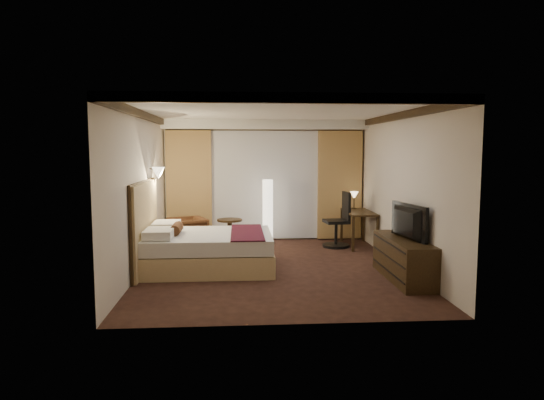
{
  "coord_description": "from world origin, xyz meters",
  "views": [
    {
      "loc": [
        -0.61,
        -8.26,
        2.06
      ],
      "look_at": [
        0.0,
        0.4,
        1.15
      ],
      "focal_mm": 32.0,
      "sensor_mm": 36.0,
      "label": 1
    }
  ],
  "objects": [
    {
      "name": "television",
      "position": [
        1.97,
        -0.89,
        0.97
      ],
      "size": [
        0.77,
        1.15,
        0.14
      ],
      "primitive_type": "imported",
      "rotation": [
        0.0,
        0.0,
        1.73
      ],
      "color": "black",
      "rests_on": "dresser"
    },
    {
      "name": "ceiling",
      "position": [
        0.0,
        0.0,
        2.7
      ],
      "size": [
        4.5,
        5.5,
        0.01
      ],
      "primitive_type": "cube",
      "color": "white",
      "rests_on": "back_wall"
    },
    {
      "name": "armchair",
      "position": [
        -1.67,
        1.74,
        0.36
      ],
      "size": [
        0.88,
        0.91,
        0.73
      ],
      "primitive_type": "imported",
      "rotation": [
        0.0,
        0.0,
        -1.18
      ],
      "color": "#452414",
      "rests_on": "floor"
    },
    {
      "name": "back_wall",
      "position": [
        0.0,
        2.75,
        1.35
      ],
      "size": [
        4.5,
        0.02,
        2.7
      ],
      "primitive_type": "cube",
      "color": "silver",
      "rests_on": "floor"
    },
    {
      "name": "office_chair",
      "position": [
        1.45,
        1.73,
        0.59
      ],
      "size": [
        0.62,
        0.62,
        1.17
      ],
      "primitive_type": null,
      "rotation": [
        0.0,
        0.0,
        0.1
      ],
      "color": "black",
      "rests_on": "floor"
    },
    {
      "name": "left_wall",
      "position": [
        -2.25,
        0.0,
        1.35
      ],
      "size": [
        0.02,
        5.5,
        2.7
      ],
      "primitive_type": "cube",
      "color": "silver",
      "rests_on": "floor"
    },
    {
      "name": "soffit",
      "position": [
        0.0,
        2.5,
        2.6
      ],
      "size": [
        4.5,
        0.5,
        0.2
      ],
      "primitive_type": "cube",
      "color": "white",
      "rests_on": "ceiling"
    },
    {
      "name": "wall_sconce",
      "position": [
        -2.09,
        0.88,
        1.62
      ],
      "size": [
        0.24,
        0.24,
        0.24
      ],
      "primitive_type": null,
      "color": "white",
      "rests_on": "left_wall"
    },
    {
      "name": "side_table",
      "position": [
        -0.79,
        1.94,
        0.29
      ],
      "size": [
        0.53,
        0.53,
        0.59
      ],
      "primitive_type": null,
      "color": "black",
      "rests_on": "floor"
    },
    {
      "name": "desk",
      "position": [
        1.95,
        1.78,
        0.38
      ],
      "size": [
        0.55,
        1.2,
        0.75
      ],
      "primitive_type": null,
      "color": "black",
      "rests_on": "floor"
    },
    {
      "name": "curtain_left_drape",
      "position": [
        -1.7,
        2.61,
        1.25
      ],
      "size": [
        1.0,
        0.14,
        2.45
      ],
      "primitive_type": "cube",
      "color": "tan",
      "rests_on": "back_wall"
    },
    {
      "name": "desk_lamp",
      "position": [
        1.95,
        2.23,
        0.92
      ],
      "size": [
        0.18,
        0.18,
        0.34
      ],
      "primitive_type": null,
      "color": "#FFD899",
      "rests_on": "desk"
    },
    {
      "name": "floor",
      "position": [
        0.0,
        0.0,
        0.0
      ],
      "size": [
        4.5,
        5.5,
        0.01
      ],
      "primitive_type": "cube",
      "color": "black",
      "rests_on": "ground"
    },
    {
      "name": "curtain_sheer",
      "position": [
        0.0,
        2.67,
        1.25
      ],
      "size": [
        2.48,
        0.04,
        2.45
      ],
      "primitive_type": "cube",
      "color": "silver",
      "rests_on": "back_wall"
    },
    {
      "name": "bed",
      "position": [
        -1.11,
        0.04,
        0.32
      ],
      "size": [
        2.16,
        1.69,
        0.63
      ],
      "primitive_type": null,
      "color": "white",
      "rests_on": "floor"
    },
    {
      "name": "curtain_right_drape",
      "position": [
        1.7,
        2.61,
        1.25
      ],
      "size": [
        1.0,
        0.14,
        2.45
      ],
      "primitive_type": "cube",
      "color": "tan",
      "rests_on": "back_wall"
    },
    {
      "name": "headboard",
      "position": [
        -2.2,
        0.04,
        0.75
      ],
      "size": [
        0.12,
        1.99,
        1.5
      ],
      "primitive_type": null,
      "color": "tan",
      "rests_on": "floor"
    },
    {
      "name": "crown_molding",
      "position": [
        0.0,
        0.0,
        2.64
      ],
      "size": [
        4.5,
        5.5,
        0.12
      ],
      "primitive_type": null,
      "color": "black",
      "rests_on": "ceiling"
    },
    {
      "name": "dresser",
      "position": [
        2.0,
        -0.89,
        0.33
      ],
      "size": [
        0.5,
        1.7,
        0.66
      ],
      "primitive_type": null,
      "color": "black",
      "rests_on": "floor"
    },
    {
      "name": "floor_lamp",
      "position": [
        0.03,
        2.16,
        0.71
      ],
      "size": [
        0.3,
        0.3,
        1.42
      ],
      "primitive_type": null,
      "color": "white",
      "rests_on": "floor"
    },
    {
      "name": "right_wall",
      "position": [
        2.25,
        0.0,
        1.35
      ],
      "size": [
        0.02,
        5.5,
        2.7
      ],
      "primitive_type": "cube",
      "color": "silver",
      "rests_on": "floor"
    }
  ]
}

